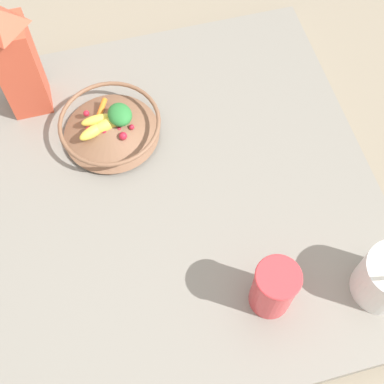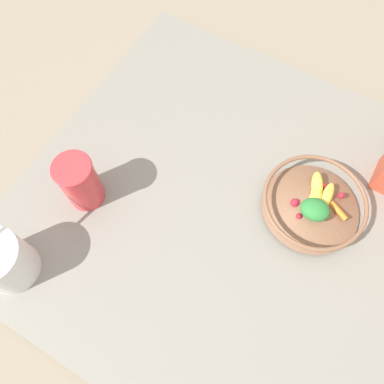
# 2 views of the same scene
# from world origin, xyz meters

# --- Properties ---
(ground_plane) EXTENTS (6.00, 6.00, 0.00)m
(ground_plane) POSITION_xyz_m (0.00, 0.00, 0.00)
(ground_plane) COLOR gray
(countertop) EXTENTS (0.94, 0.94, 0.04)m
(countertop) POSITION_xyz_m (0.00, 0.00, 0.02)
(countertop) COLOR gray
(countertop) RESTS_ON ground_plane
(fruit_bowl) EXTENTS (0.24, 0.24, 0.08)m
(fruit_bowl) POSITION_xyz_m (-0.18, -0.09, 0.08)
(fruit_bowl) COLOR brown
(fruit_bowl) RESTS_ON countertop
(yogurt_tub) EXTENTS (0.12, 0.13, 0.23)m
(yogurt_tub) POSITION_xyz_m (0.33, 0.37, 0.11)
(yogurt_tub) COLOR white
(yogurt_tub) RESTS_ON countertop
(drinking_cup) EXTENTS (0.09, 0.09, 0.14)m
(drinking_cup) POSITION_xyz_m (0.29, 0.15, 0.12)
(drinking_cup) COLOR #DB383D
(drinking_cup) RESTS_ON countertop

